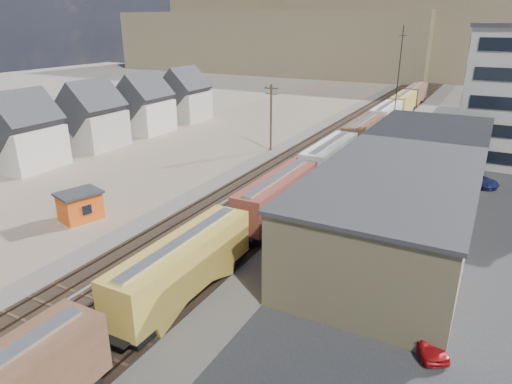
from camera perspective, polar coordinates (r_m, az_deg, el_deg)
The scene contains 14 objects.
ground at distance 34.11m, azimuth -17.39°, elevation -13.61°, with size 300.00×300.00×0.00m, color #6B6356.
ballast_bed at distance 74.61m, azimuth 10.48°, elevation 5.79°, with size 18.00×200.00×0.06m, color #4C4742.
dirt_yard at distance 74.42m, azimuth -6.87°, elevation 5.93°, with size 24.00×180.00×0.03m, color #72644E.
asphalt_lot at distance 57.16m, azimuth 26.97°, elevation -0.77°, with size 26.00×120.00×0.04m, color #232326.
rail_tracks at distance 74.75m, azimuth 10.08°, elevation 5.90°, with size 11.40×200.00×0.24m.
freight_train at distance 64.72m, azimuth 11.43°, elevation 5.99°, with size 3.00×119.74×4.46m.
warehouse at distance 46.95m, azimuth 18.68°, elevation 0.84°, with size 12.40×40.40×7.25m.
utility_pole_north at distance 69.22m, azimuth 1.89°, elevation 9.45°, with size 2.20×0.32×10.00m.
radio_mast at distance 81.07m, azimuth 17.29°, elevation 12.94°, with size 1.20×0.16×18.00m.
townhouse_row at distance 72.13m, azimuth -23.26°, elevation 7.48°, with size 8.15×68.16×10.47m.
hills_north at distance 188.21m, azimuth 22.59°, elevation 17.72°, with size 265.00×80.00×32.00m.
maintenance_shed at distance 48.43m, azimuth -21.13°, elevation -1.59°, with size 4.09×4.72×2.95m.
parked_car_red at distance 30.60m, azimuth 20.51°, elevation -16.90°, with size 1.59×3.94×1.34m, color #AF1015.
parked_car_blue at distance 61.17m, azimuth 25.98°, elevation 1.40°, with size 2.40×5.20×1.45m, color navy.
Camera 1 is at (21.30, -19.04, 18.63)m, focal length 32.00 mm.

